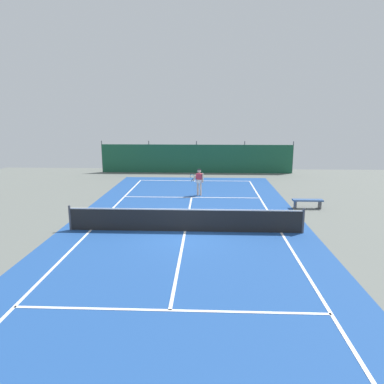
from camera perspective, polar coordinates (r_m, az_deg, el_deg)
The scene contains 10 objects.
ground_plane at distance 15.65m, azimuth -1.10°, elevation -6.24°, with size 36.00×36.00×0.00m, color slate.
court_surface at distance 15.65m, azimuth -1.10°, elevation -6.23°, with size 11.02×26.60×0.01m.
tennis_net at distance 15.49m, azimuth -1.11°, elevation -4.45°, with size 10.12×0.10×1.10m.
back_fence at distance 31.32m, azimuth 0.73°, elevation 4.42°, with size 16.30×0.98×2.70m.
tennis_player at distance 22.17m, azimuth 1.13°, elevation 1.88°, with size 0.84×0.65×1.64m.
tennis_ball_near_player at distance 18.57m, azimuth 4.23°, elevation -3.16°, with size 0.07×0.07×0.07m, color #CCDB33.
tennis_ball_midcourt at distance 27.04m, azimuth -2.56°, elevation 1.78°, with size 0.07×0.07×0.07m, color #CCDB33.
tennis_ball_by_sideline at distance 18.32m, azimuth -12.98°, elevation -3.67°, with size 0.07×0.07×0.07m, color #CCDB33.
parked_car at distance 33.60m, azimuth -0.60°, elevation 5.26°, with size 2.35×4.37×1.68m.
courtside_bench at distance 20.22m, azimuth 17.81°, elevation -1.45°, with size 1.60×0.40×0.49m.
Camera 1 is at (0.93, -14.80, 4.99)m, focal length 33.74 mm.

